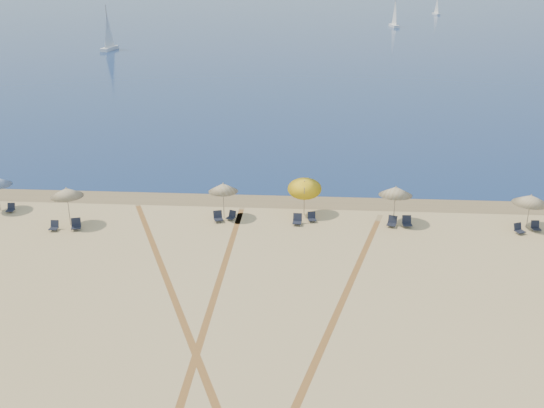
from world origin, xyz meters
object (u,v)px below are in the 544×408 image
(chair_8, at_px, (392,222))
(chair_9, at_px, (407,222))
(umbrella_3, at_px, (305,185))
(umbrella_5, at_px, (531,199))
(chair_7, at_px, (312,217))
(sailboat_1, at_px, (109,37))
(sailboat_2, at_px, (437,8))
(chair_6, at_px, (297,220))
(umbrella_1, at_px, (67,192))
(umbrella_2, at_px, (223,188))
(chair_2, at_px, (54,226))
(chair_10, at_px, (519,229))
(sailboat_0, at_px, (395,17))
(umbrella_4, at_px, (396,191))
(chair_1, at_px, (11,208))
(chair_11, at_px, (536,226))
(chair_4, at_px, (218,217))
(chair_3, at_px, (76,225))
(chair_5, at_px, (231,216))

(chair_8, relative_size, chair_9, 1.13)
(umbrella_3, distance_m, chair_8, 6.17)
(umbrella_5, distance_m, chair_7, 13.85)
(sailboat_1, height_order, sailboat_2, sailboat_1)
(chair_6, relative_size, sailboat_2, 0.11)
(umbrella_1, distance_m, sailboat_2, 175.70)
(umbrella_2, height_order, chair_2, umbrella_2)
(chair_9, bearing_deg, chair_10, -8.66)
(sailboat_0, distance_m, sailboat_2, 42.30)
(chair_9, bearing_deg, sailboat_2, 75.95)
(umbrella_4, height_order, chair_8, umbrella_4)
(sailboat_1, bearing_deg, umbrella_3, -57.81)
(umbrella_1, xyz_separation_m, sailboat_1, (-23.33, 81.91, 0.22))
(chair_1, bearing_deg, chair_8, -6.55)
(chair_10, bearing_deg, sailboat_2, 57.73)
(chair_9, xyz_separation_m, chair_10, (6.87, -0.60, -0.03))
(umbrella_1, distance_m, chair_1, 5.64)
(chair_9, height_order, sailboat_2, sailboat_2)
(chair_2, distance_m, chair_9, 22.54)
(chair_2, xyz_separation_m, chair_10, (29.31, 1.57, 0.01))
(umbrella_4, bearing_deg, chair_9, -32.33)
(umbrella_1, distance_m, umbrella_2, 9.93)
(umbrella_4, relative_size, chair_7, 3.77)
(chair_10, relative_size, sailboat_2, 0.12)
(chair_1, xyz_separation_m, sailboat_0, (39.91, 127.16, 2.20))
(chair_2, relative_size, chair_11, 0.98)
(umbrella_4, distance_m, chair_7, 5.67)
(umbrella_3, height_order, chair_10, umbrella_3)
(chair_4, height_order, chair_11, chair_4)
(chair_7, bearing_deg, umbrella_1, 176.19)
(chair_11, bearing_deg, sailboat_2, 78.79)
(sailboat_0, bearing_deg, chair_4, -109.54)
(chair_4, relative_size, chair_11, 1.29)
(chair_3, bearing_deg, sailboat_2, 56.17)
(chair_4, relative_size, chair_7, 1.19)
(chair_1, distance_m, chair_6, 19.56)
(umbrella_2, bearing_deg, umbrella_3, 8.99)
(chair_7, relative_size, sailboat_2, 0.11)
(chair_1, bearing_deg, chair_10, -7.13)
(umbrella_1, distance_m, chair_5, 10.61)
(chair_11, distance_m, sailboat_1, 96.60)
(chair_1, distance_m, chair_4, 14.34)
(umbrella_2, height_order, umbrella_4, umbrella_4)
(chair_6, distance_m, sailboat_0, 129.57)
(chair_1, distance_m, sailboat_0, 133.30)
(chair_2, distance_m, chair_4, 10.40)
(umbrella_1, height_order, chair_11, umbrella_1)
(chair_11, bearing_deg, umbrella_5, 135.51)
(chair_1, bearing_deg, chair_6, -7.31)
(chair_9, distance_m, sailboat_1, 92.34)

